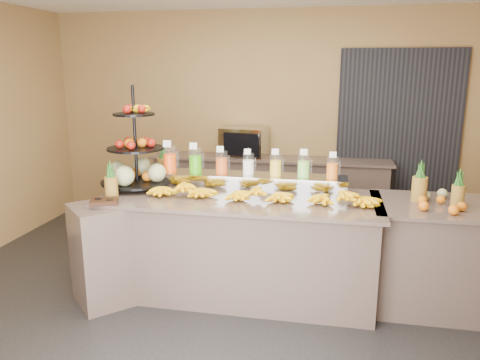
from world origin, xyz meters
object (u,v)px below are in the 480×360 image
(oven_warmer, at_px, (244,142))
(banana_heap, at_px, (259,192))
(condiment_caddy, at_px, (104,201))
(fruit_stand, at_px, (141,162))
(pitcher_tray, at_px, (248,182))
(right_fruit_pile, at_px, (438,198))

(oven_warmer, bearing_deg, banana_heap, -68.48)
(condiment_caddy, distance_m, oven_warmer, 2.51)
(oven_warmer, bearing_deg, fruit_stand, -103.71)
(pitcher_tray, distance_m, banana_heap, 0.36)
(pitcher_tray, height_order, oven_warmer, oven_warmer)
(banana_heap, bearing_deg, condiment_caddy, -163.47)
(right_fruit_pile, bearing_deg, condiment_caddy, -170.34)
(oven_warmer, bearing_deg, pitcher_tray, -70.89)
(fruit_stand, height_order, condiment_caddy, fruit_stand)
(condiment_caddy, relative_size, oven_warmer, 0.40)
(banana_heap, distance_m, right_fruit_pile, 1.50)
(banana_heap, distance_m, condiment_caddy, 1.34)
(condiment_caddy, bearing_deg, oven_warmer, 72.06)
(pitcher_tray, xyz_separation_m, right_fruit_pile, (1.66, -0.23, -0.01))
(fruit_stand, relative_size, condiment_caddy, 4.27)
(pitcher_tray, height_order, right_fruit_pile, right_fruit_pile)
(fruit_stand, distance_m, right_fruit_pile, 2.70)
(pitcher_tray, relative_size, fruit_stand, 1.89)
(oven_warmer, bearing_deg, right_fruit_pile, -36.36)
(pitcher_tray, bearing_deg, fruit_stand, -173.90)
(pitcher_tray, xyz_separation_m, oven_warmer, (-0.36, 1.67, 0.12))
(banana_heap, xyz_separation_m, oven_warmer, (-0.52, 2.00, 0.12))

